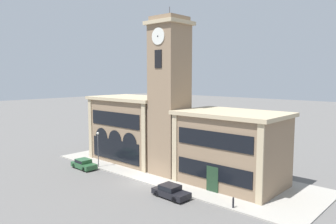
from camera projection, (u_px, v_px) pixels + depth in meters
The scene contains 9 objects.
ground_plane at pixel (143, 183), 39.45m from camera, with size 300.00×300.00×0.00m, color #605E5B.
sidewalk_kerb at pixel (176, 171), 44.02m from camera, with size 37.96×12.41×0.15m.
clock_tower at pixel (169, 97), 41.93m from camera, with size 4.75×4.75×21.39m.
town_hall_left_wing at pixel (135, 129), 49.55m from camera, with size 13.35×8.29×9.72m.
town_hall_right_wing at pixel (231, 148), 38.37m from camera, with size 12.44×8.29×8.71m.
parked_car_near at pixel (84, 164), 45.37m from camera, with size 4.07×1.92×1.34m.
parked_car_mid at pixel (171, 191), 34.61m from camera, with size 4.20×1.99×1.35m.
street_lamp at pixel (98, 144), 45.53m from camera, with size 0.36×0.36×4.93m.
bollard at pixel (233, 203), 31.54m from camera, with size 0.18×0.18×1.06m.
Camera 1 is at (27.94, -26.35, 12.80)m, focal length 35.00 mm.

